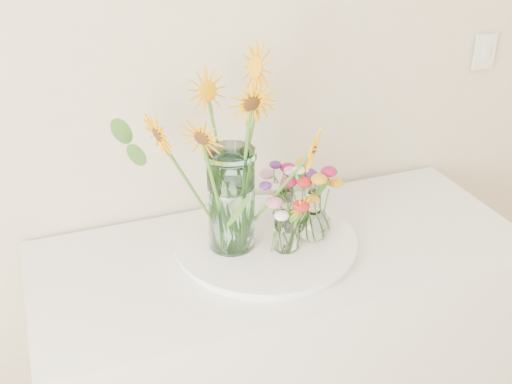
% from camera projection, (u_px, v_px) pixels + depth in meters
% --- Properties ---
extents(counter, '(1.40, 0.60, 0.90)m').
position_uv_depth(counter, '(280.00, 368.00, 2.03)').
color(counter, white).
rests_on(counter, ground_plane).
extents(tray, '(0.49, 0.49, 0.02)m').
position_uv_depth(tray, '(265.00, 244.00, 1.81)').
color(tray, white).
rests_on(tray, counter).
extents(mason_jar, '(0.14, 0.14, 0.29)m').
position_uv_depth(mason_jar, '(231.00, 200.00, 1.71)').
color(mason_jar, '#BDF8EB').
rests_on(mason_jar, tray).
extents(sunflower_bouquet, '(0.82, 0.82, 0.55)m').
position_uv_depth(sunflower_bouquet, '(230.00, 157.00, 1.65)').
color(sunflower_bouquet, '#EBA204').
rests_on(sunflower_bouquet, tray).
extents(small_vase_a, '(0.08, 0.08, 0.11)m').
position_uv_depth(small_vase_a, '(286.00, 232.00, 1.74)').
color(small_vase_a, white).
rests_on(small_vase_a, tray).
extents(wildflower_posy_a, '(0.19, 0.19, 0.20)m').
position_uv_depth(wildflower_posy_a, '(287.00, 218.00, 1.72)').
color(wildflower_posy_a, orange).
rests_on(wildflower_posy_a, tray).
extents(small_vase_b, '(0.11, 0.11, 0.15)m').
position_uv_depth(small_vase_b, '(313.00, 215.00, 1.78)').
color(small_vase_b, white).
rests_on(small_vase_b, tray).
extents(wildflower_posy_b, '(0.19, 0.19, 0.24)m').
position_uv_depth(wildflower_posy_b, '(314.00, 201.00, 1.76)').
color(wildflower_posy_b, orange).
rests_on(wildflower_posy_b, tray).
extents(small_vase_c, '(0.06, 0.06, 0.10)m').
position_uv_depth(small_vase_c, '(284.00, 203.00, 1.90)').
color(small_vase_c, white).
rests_on(small_vase_c, tray).
extents(wildflower_posy_c, '(0.21, 0.21, 0.19)m').
position_uv_depth(wildflower_posy_c, '(284.00, 189.00, 1.87)').
color(wildflower_posy_c, orange).
rests_on(wildflower_posy_c, tray).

